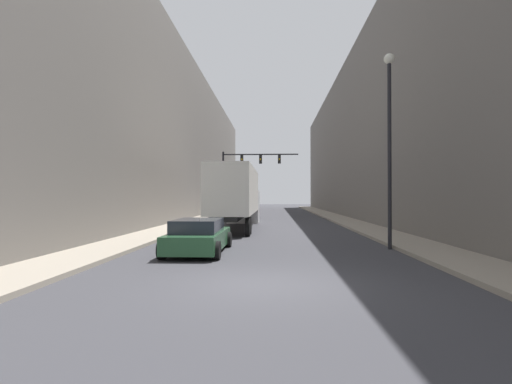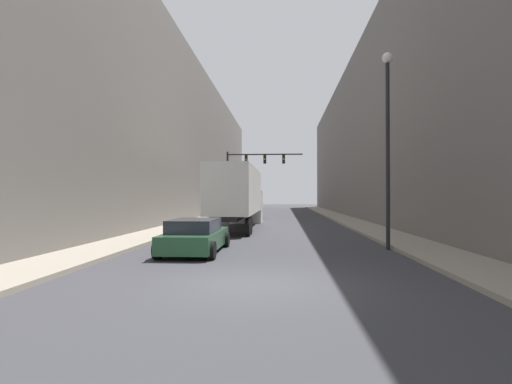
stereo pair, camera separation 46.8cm
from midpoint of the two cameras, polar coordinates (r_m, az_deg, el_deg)
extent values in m
plane|color=#38383D|center=(10.03, 0.69, -13.05)|extent=(200.00, 200.00, 0.00)
cube|color=gray|center=(40.26, 12.20, -3.58)|extent=(2.34, 80.00, 0.15)
cube|color=gray|center=(40.43, -5.94, -3.58)|extent=(2.34, 80.00, 0.15)
cube|color=#66605B|center=(41.42, 17.94, 7.49)|extent=(6.00, 80.00, 15.97)
cube|color=#66605B|center=(41.67, -11.63, 7.15)|extent=(6.00, 80.00, 15.57)
cube|color=silver|center=(25.95, -2.22, 0.20)|extent=(2.49, 11.09, 2.87)
cube|color=black|center=(25.97, -2.22, -3.29)|extent=(1.25, 11.09, 0.24)
cube|color=silver|center=(32.94, -0.92, -2.10)|extent=(2.49, 2.95, 2.62)
cylinder|color=black|center=(21.86, -6.32, -4.97)|extent=(0.25, 1.00, 1.00)
cylinder|color=black|center=(21.58, -0.55, -5.03)|extent=(0.25, 1.00, 1.00)
cylinder|color=black|center=(23.04, -5.79, -4.75)|extent=(0.25, 1.00, 1.00)
cylinder|color=black|center=(22.77, -0.32, -4.80)|extent=(0.25, 1.00, 1.00)
cylinder|color=black|center=(33.08, -2.82, -3.50)|extent=(0.25, 1.00, 1.00)
cylinder|color=black|center=(32.90, 0.99, -3.52)|extent=(0.25, 1.00, 1.00)
cube|color=#234C2D|center=(15.63, -7.74, -6.73)|extent=(1.87, 4.76, 0.63)
cube|color=#1E232D|center=(15.35, -7.92, -4.76)|extent=(1.64, 2.62, 0.48)
cylinder|color=black|center=(17.48, -9.64, -6.65)|extent=(0.25, 0.64, 0.64)
cylinder|color=black|center=(17.15, -3.52, -6.78)|extent=(0.25, 0.64, 0.64)
cylinder|color=black|center=(14.17, -12.95, -8.06)|extent=(0.25, 0.64, 0.64)
cylinder|color=black|center=(13.75, -5.40, -8.30)|extent=(0.25, 0.64, 0.64)
cylinder|color=black|center=(41.78, -3.77, 1.09)|extent=(0.20, 0.20, 6.83)
cube|color=black|center=(41.65, 1.59, 5.39)|extent=(7.82, 0.12, 0.12)
cube|color=black|center=(41.73, -1.10, 4.68)|extent=(0.30, 0.24, 0.90)
sphere|color=gold|center=(41.59, -1.12, 4.69)|extent=(0.18, 0.18, 0.18)
cube|color=black|center=(41.60, 1.59, 4.69)|extent=(0.30, 0.24, 0.90)
sphere|color=gold|center=(41.46, 1.58, 4.71)|extent=(0.18, 0.18, 0.18)
cube|color=black|center=(41.57, 4.29, 4.70)|extent=(0.30, 0.24, 0.90)
sphere|color=gold|center=(41.43, 4.29, 4.72)|extent=(0.18, 0.18, 0.18)
cylinder|color=black|center=(17.19, 19.05, 4.98)|extent=(0.16, 0.16, 7.65)
sphere|color=silver|center=(18.02, 19.00, 17.67)|extent=(0.44, 0.44, 0.44)
camera|label=1|loc=(0.23, -89.37, -0.01)|focal=28.00mm
camera|label=2|loc=(0.23, 90.63, 0.01)|focal=28.00mm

